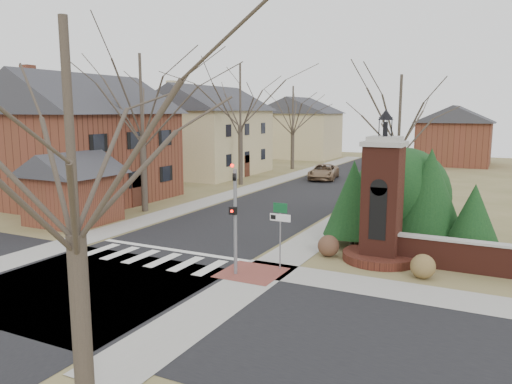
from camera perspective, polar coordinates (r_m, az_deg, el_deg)
The scene contains 30 objects.
ground at distance 21.91m, azimuth -13.11°, elevation -7.97°, with size 120.00×120.00×0.00m, color brown.
main_street at distance 40.84m, azimuth 6.92°, elevation 0.21°, with size 8.00×70.00×0.01m, color black.
cross_street at distance 19.82m, azimuth -18.72°, elevation -10.07°, with size 120.00×8.00×0.01m, color black.
crosswalk_zone at distance 22.50m, azimuth -11.80°, elevation -7.44°, with size 8.00×2.20×0.02m, color silver.
stop_bar at distance 23.64m, azimuth -9.54°, elevation -6.55°, with size 8.00×0.35×0.02m, color silver.
sidewalk_right_main at distance 39.43m, azimuth 14.05°, elevation -0.32°, with size 2.00×60.00×0.02m, color gray.
sidewalk_left at distance 42.84m, azimuth 0.36°, elevation 0.71°, with size 2.00×60.00×0.02m, color gray.
curb_apron at distance 20.15m, azimuth -0.52°, elevation -9.22°, with size 2.40×2.40×0.02m, color brown.
traffic_signal_pole at distance 19.35m, azimuth -2.43°, elevation -2.11°, with size 0.28×0.41×4.50m.
sign_post at distance 20.16m, azimuth 2.76°, elevation -3.50°, with size 0.90×0.07×2.75m.
brick_gate_monument at distance 21.90m, azimuth 14.18°, elevation -2.17°, with size 3.20×3.20×6.47m.
brick_garden_wall at distance 21.78m, azimuth 25.74°, elevation -6.96°, with size 7.50×0.50×1.30m.
house_brick_left at distance 37.18m, azimuth -19.08°, elevation 6.10°, with size 9.80×11.80×9.42m.
house_stucco_left at distance 50.82m, azimuth -5.61°, elevation 7.22°, with size 9.80×12.80×9.28m.
garage_left at distance 30.37m, azimuth -20.28°, elevation 0.82°, with size 4.80×4.80×4.29m.
house_distant_left at distance 68.94m, azimuth 4.87°, elevation 7.48°, with size 10.80×8.80×8.53m.
house_distant_right at distance 64.30m, azimuth 21.76°, elevation 6.19°, with size 8.80×8.80×7.30m.
evergreen_near at distance 24.21m, azimuth 11.07°, elevation -0.65°, with size 2.80×2.80×4.10m.
evergreen_mid at distance 24.69m, azimuth 19.24°, elevation -0.10°, with size 3.40×3.40×4.70m.
evergreen_far at distance 23.67m, azimuth 23.64°, elevation -2.49°, with size 2.40×2.40×3.30m.
evergreen_mass at distance 26.21m, azimuth 16.35°, elevation 0.12°, with size 4.80×4.80×4.80m, color black.
bare_tree_0 at distance 32.37m, azimuth -13.03°, elevation 11.35°, with size 8.05×8.05×11.15m.
bare_tree_1 at distance 43.22m, azimuth -1.81°, elevation 11.45°, with size 8.40×8.40×11.64m.
bare_tree_2 at distance 55.17m, azimuth 4.25°, elevation 9.92°, with size 7.35×7.35×10.19m.
bare_tree_3 at distance 32.57m, azimuth 16.16°, elevation 9.43°, with size 7.00×7.00×9.70m.
bare_tree_4 at distance 10.27m, azimuth -20.63°, elevation 8.38°, with size 6.65×6.65×9.21m.
pickup_truck at distance 47.27m, azimuth 7.74°, elevation 2.30°, with size 2.36×5.12×1.42m, color #826447.
distant_car at distance 56.09m, azimuth 14.20°, elevation 3.27°, with size 1.66×4.76×1.57m, color #34373B.
dry_shrub_left at distance 22.47m, azimuth 8.28°, elevation -6.11°, with size 0.96×0.96×0.96m, color brown.
dry_shrub_right at distance 20.46m, azimuth 18.54°, elevation -8.06°, with size 0.95×0.95×0.95m, color brown.
Camera 1 is at (13.51, -16.01, 6.42)m, focal length 35.00 mm.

